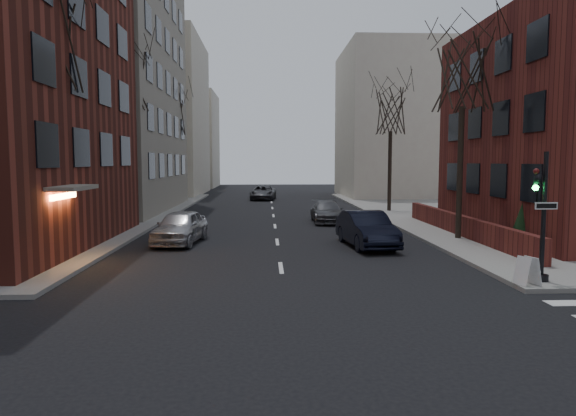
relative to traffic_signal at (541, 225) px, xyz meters
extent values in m
cube|color=gray|center=(-24.94, 25.01, 12.09)|extent=(18.00, 18.00, 28.00)
cube|color=maroon|center=(1.36, 10.01, -1.26)|extent=(0.35, 16.00, 1.00)
cube|color=beige|center=(-22.94, 46.01, 7.09)|extent=(14.00, 16.00, 18.00)
cube|color=beige|center=(7.06, 41.01, 6.09)|extent=(14.00, 14.00, 16.00)
cube|color=beige|center=(-20.94, 63.01, 5.09)|extent=(10.00, 12.00, 14.00)
cylinder|color=black|center=(0.06, 0.01, 0.24)|extent=(0.14, 0.14, 4.00)
cylinder|color=black|center=(0.06, 0.01, -1.66)|extent=(0.44, 0.44, 0.20)
imported|color=black|center=(-0.19, 0.01, 1.09)|extent=(0.16, 0.20, 1.00)
sphere|color=#19FF4C|center=(-0.26, -0.04, 1.14)|extent=(0.18, 0.18, 0.18)
cube|color=white|center=(0.06, -0.11, 0.59)|extent=(0.70, 0.03, 0.22)
cylinder|color=#2D231C|center=(-16.74, 5.01, 1.57)|extent=(0.28, 0.28, 6.65)
cylinder|color=#2D231C|center=(-16.74, 17.01, 1.74)|extent=(0.28, 0.28, 7.00)
cylinder|color=#2D231C|center=(-16.74, 31.01, 1.39)|extent=(0.28, 0.28, 6.30)
cylinder|color=#2D231C|center=(0.86, 9.01, 1.39)|extent=(0.28, 0.28, 6.30)
cylinder|color=#2D231C|center=(0.86, 23.01, 1.22)|extent=(0.28, 0.28, 5.95)
cylinder|color=black|center=(-16.14, 13.01, 1.24)|extent=(0.12, 0.12, 6.00)
sphere|color=#FFA54C|center=(-16.14, 13.01, 4.34)|extent=(0.36, 0.36, 0.36)
cylinder|color=black|center=(-16.14, 33.01, 1.24)|extent=(0.12, 0.12, 6.00)
sphere|color=#FFA54C|center=(-16.14, 33.01, 4.34)|extent=(0.36, 0.36, 0.36)
imported|color=black|center=(-3.94, 7.48, -1.11)|extent=(2.21, 5.02, 1.60)
imported|color=#AAABB0|center=(-12.50, 8.80, -1.12)|extent=(2.38, 4.79, 1.57)
imported|color=#44454A|center=(-4.60, 16.86, -1.24)|extent=(1.93, 4.65, 1.34)
imported|color=#3E3E43|center=(-8.74, 36.39, -1.20)|extent=(2.75, 5.28, 1.42)
cube|color=white|center=(-0.64, -0.49, -1.32)|extent=(0.53, 0.63, 0.87)
cone|color=black|center=(2.56, 6.20, -0.79)|extent=(1.22, 1.22, 1.94)
camera|label=1|loc=(-8.48, -15.31, 1.94)|focal=32.00mm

